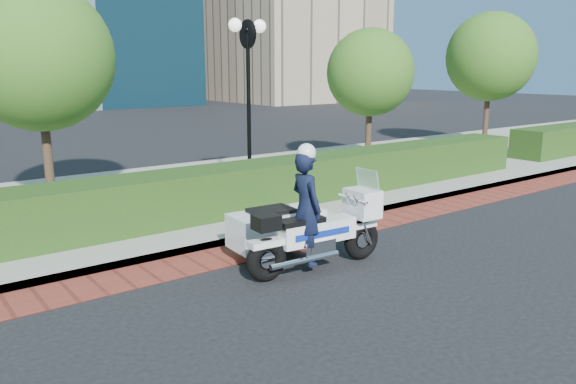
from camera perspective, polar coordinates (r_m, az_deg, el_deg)
ground at (r=9.90m, az=7.90°, el=-6.55°), size 120.00×120.00×0.00m
brick_strip at (r=10.96m, az=2.37°, el=-4.52°), size 60.00×1.00×0.01m
sidewalk at (r=14.58m, az=-8.89°, el=-0.05°), size 60.00×8.00×0.15m
hedge_main at (r=12.44m, az=-3.74°, el=0.60°), size 18.00×1.20×1.00m
lamppost at (r=14.06m, az=-4.06°, el=11.46°), size 1.02×0.70×4.21m
tree_b at (r=13.47m, az=-24.01°, el=12.41°), size 3.20×3.20×4.89m
tree_c at (r=18.56m, az=8.36°, el=11.90°), size 2.80×2.80×4.30m
tree_d at (r=23.61m, az=19.89°, el=12.78°), size 3.40×3.40×5.16m
police_motorcycle at (r=9.25m, az=1.08°, el=-3.18°), size 2.58×1.88×2.08m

